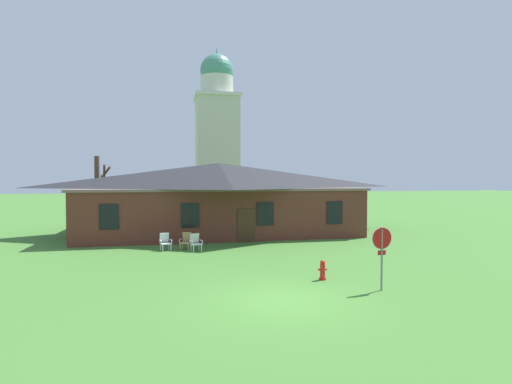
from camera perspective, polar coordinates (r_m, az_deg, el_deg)
name	(u,v)px	position (r m, az deg, el deg)	size (l,w,h in m)	color
ground_plane	(281,301)	(13.70, 3.56, -15.21)	(200.00, 200.00, 0.00)	#477F33
brick_building	(219,197)	(30.17, -5.28, -0.70)	(19.67, 10.40, 5.17)	brown
dome_tower	(217,137)	(48.03, -5.55, 7.78)	(5.18, 5.18, 19.44)	beige
stop_sign	(382,246)	(15.26, 17.39, -7.32)	(0.80, 0.11, 2.29)	slate
lawn_chair_by_porch	(165,241)	(23.27, -12.75, -6.83)	(0.74, 0.79, 0.96)	white
lawn_chair_near_door	(186,240)	(23.34, -9.87, -6.78)	(0.77, 0.82, 0.96)	tan
lawn_chair_left_end	(196,242)	(22.78, -8.57, -6.99)	(0.74, 0.78, 0.96)	silver
bare_tree_beside_building	(98,192)	(31.41, -21.41, -0.04)	(1.17, 1.86, 5.64)	brown
fire_hydrant	(323,270)	(16.50, 9.41, -10.90)	(0.36, 0.28, 0.79)	red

